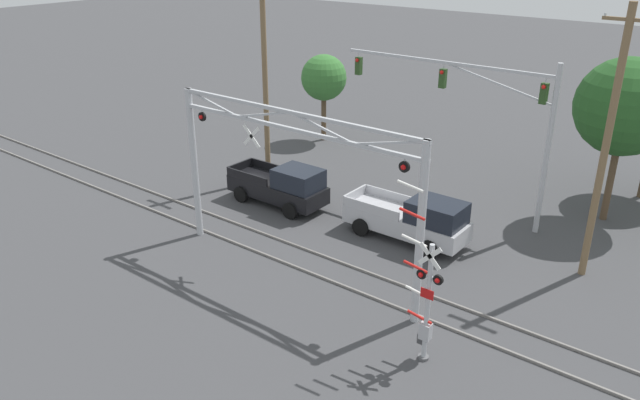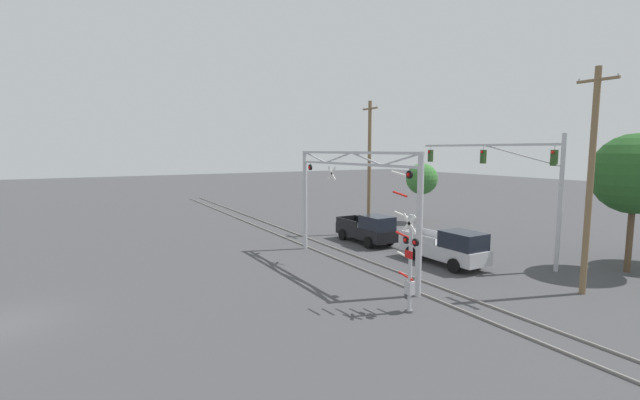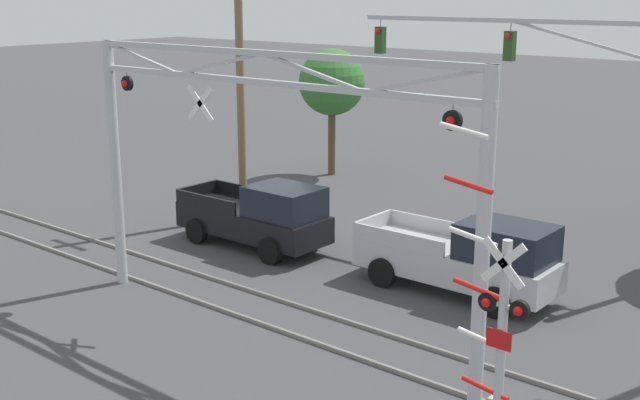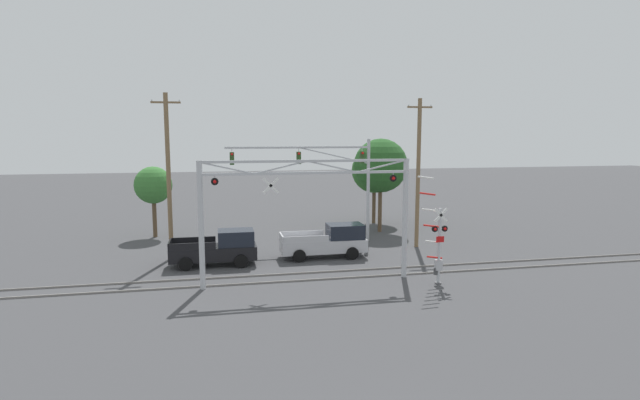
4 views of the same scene
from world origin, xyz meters
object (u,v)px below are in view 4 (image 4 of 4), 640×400
utility_pole_left (169,175)px  background_tree_beyond_span (153,185)px  crossing_gantry (307,204)px  traffic_signal_span (335,172)px  pickup_truck_following (219,248)px  background_tree_far_left_verge (381,166)px  background_tree_far_right_verge (374,170)px  utility_pole_right (418,172)px  pickup_truck_lead (329,241)px  crossing_signal_mast (438,246)px

utility_pole_left → background_tree_beyond_span: size_ratio=1.91×
crossing_gantry → traffic_signal_span: size_ratio=1.07×
pickup_truck_following → utility_pole_left: size_ratio=0.49×
background_tree_beyond_span → background_tree_far_left_verge: background_tree_far_left_verge is taller
background_tree_far_left_verge → background_tree_far_right_verge: bearing=79.2°
utility_pole_left → utility_pole_right: size_ratio=1.01×
traffic_signal_span → pickup_truck_lead: size_ratio=1.90×
pickup_truck_following → background_tree_far_right_verge: size_ratio=0.76×
background_tree_far_left_verge → utility_pole_left: bearing=-159.8°
pickup_truck_lead → background_tree_beyond_span: background_tree_beyond_span is taller
pickup_truck_lead → background_tree_far_left_verge: (6.01, 7.58, 4.39)m
pickup_truck_lead → pickup_truck_following: (-7.02, -0.59, -0.00)m
crossing_signal_mast → utility_pole_left: (-14.41, 8.63, 3.32)m
utility_pole_right → background_tree_far_left_verge: size_ratio=1.36×
background_tree_far_left_verge → background_tree_far_right_verge: size_ratio=1.12×
crossing_signal_mast → pickup_truck_following: crossing_signal_mast is taller
crossing_signal_mast → pickup_truck_following: (-11.38, 6.37, -1.05)m
pickup_truck_lead → background_tree_far_right_verge: bearing=59.6°
utility_pole_right → background_tree_far_right_verge: (-0.03, 9.85, -0.60)m
utility_pole_right → background_tree_beyond_span: size_ratio=1.89×
background_tree_beyond_span → crossing_signal_mast: bearing=-44.6°
utility_pole_left → background_tree_beyond_span: (-1.86, 7.41, -1.37)m
traffic_signal_span → background_tree_far_left_verge: size_ratio=1.38×
crossing_signal_mast → pickup_truck_following: size_ratio=1.13×
pickup_truck_lead → background_tree_beyond_span: size_ratio=1.00×
traffic_signal_span → background_tree_beyond_span: size_ratio=1.91×
utility_pole_right → background_tree_far_right_verge: 9.87m
crossing_gantry → background_tree_beyond_span: (-9.52, 14.36, -0.24)m
crossing_signal_mast → background_tree_beyond_span: bearing=135.4°
crossing_signal_mast → traffic_signal_span: (-2.99, 11.23, 3.17)m
background_tree_far_left_verge → crossing_gantry: bearing=-123.1°
pickup_truck_lead → utility_pole_left: utility_pole_left is taller
crossing_gantry → crossing_signal_mast: bearing=-14.0°
utility_pole_right → pickup_truck_following: bearing=-170.7°
utility_pole_right → background_tree_far_left_verge: utility_pole_right is taller
crossing_gantry → background_tree_beyond_span: size_ratio=2.05×
pickup_truck_following → traffic_signal_span: bearing=30.1°
crossing_gantry → utility_pole_left: (-7.66, 6.95, 1.13)m
crossing_gantry → utility_pole_left: bearing=137.8°
traffic_signal_span → crossing_gantry: bearing=-111.5°
crossing_gantry → pickup_truck_lead: crossing_gantry is taller
crossing_signal_mast → background_tree_far_left_verge: size_ratio=0.77×
pickup_truck_lead → background_tree_far_left_verge: background_tree_far_left_verge is taller
crossing_signal_mast → background_tree_far_left_verge: (1.65, 14.54, 3.34)m
utility_pole_left → crossing_gantry: bearing=-42.2°
pickup_truck_following → background_tree_far_left_verge: bearing=32.1°
crossing_signal_mast → utility_pole_right: utility_pole_right is taller
crossing_signal_mast → utility_pole_right: bearing=74.3°
traffic_signal_span → utility_pole_right: 6.01m
crossing_signal_mast → traffic_signal_span: 12.04m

